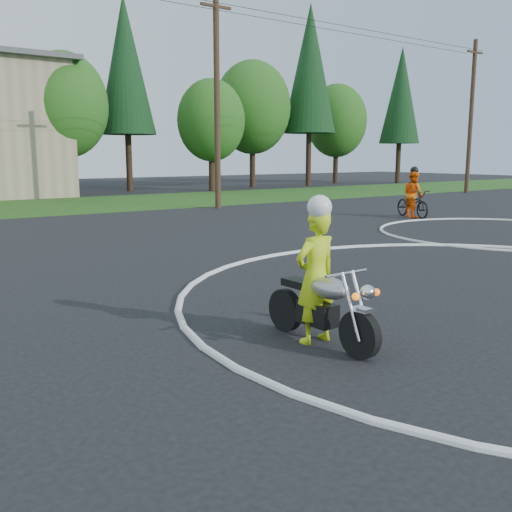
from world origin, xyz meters
TOP-DOWN VIEW (x-y plane):
  - grass_strip at (0.00, 27.00)m, footprint 120.00×10.00m
  - course_markings at (2.17, 4.35)m, footprint 19.05×19.05m
  - primary_motorcycle at (-4.54, 3.14)m, footprint 0.72×2.06m
  - rider_primary_grp at (-4.54, 3.28)m, footprint 0.68×0.45m
  - rider_second_grp at (9.29, 12.85)m, footprint 1.37×2.29m
  - treeline at (14.78, 34.61)m, footprint 38.20×8.10m
  - utility_poles at (5.00, 21.00)m, footprint 41.60×1.12m

SIDE VIEW (x-z plane):
  - course_markings at x=2.17m, z-range -0.05..0.07m
  - grass_strip at x=0.00m, z-range 0.00..0.02m
  - primary_motorcycle at x=-4.54m, z-range -0.02..1.07m
  - rider_second_grp at x=9.29m, z-range -0.31..1.77m
  - rider_primary_grp at x=-4.54m, z-range -0.04..1.98m
  - utility_poles at x=5.00m, z-range 0.20..10.20m
  - treeline at x=14.78m, z-range -0.64..13.88m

